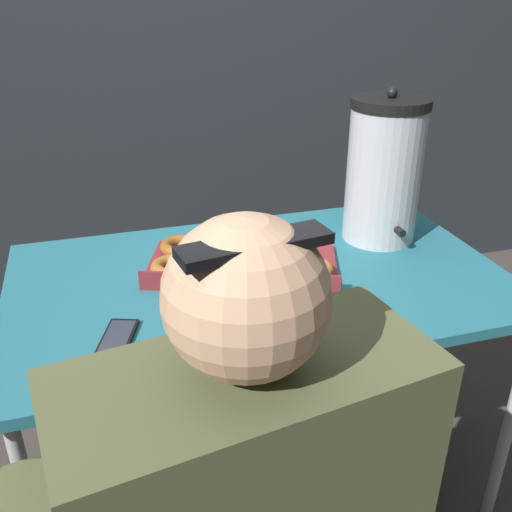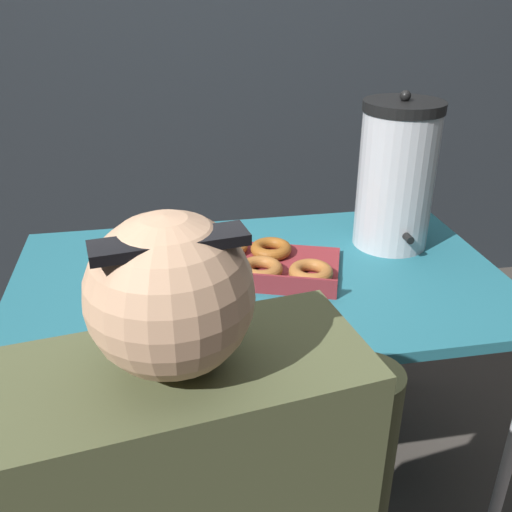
{
  "view_description": "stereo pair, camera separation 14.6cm",
  "coord_description": "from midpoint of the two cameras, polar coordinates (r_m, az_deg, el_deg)",
  "views": [
    {
      "loc": [
        -0.38,
        -1.26,
        1.42
      ],
      "look_at": [
        -0.01,
        0.0,
        0.77
      ],
      "focal_mm": 40.0,
      "sensor_mm": 36.0,
      "label": 1
    },
    {
      "loc": [
        -0.24,
        -1.29,
        1.42
      ],
      "look_at": [
        -0.01,
        0.0,
        0.77
      ],
      "focal_mm": 40.0,
      "sensor_mm": 36.0,
      "label": 2
    }
  ],
  "objects": [
    {
      "name": "donut_box",
      "position": [
        1.52,
        1.05,
        -0.6
      ],
      "size": [
        0.56,
        0.41,
        0.05
      ],
      "rotation": [
        0.0,
        0.0,
        -0.34
      ],
      "color": "maroon",
      "rests_on": "folding_table"
    },
    {
      "name": "cell_phone",
      "position": [
        1.29,
        -11.58,
        -7.32
      ],
      "size": [
        0.11,
        0.16,
        0.01
      ],
      "rotation": [
        0.0,
        0.0,
        -0.34
      ],
      "color": "black",
      "rests_on": "folding_table"
    },
    {
      "name": "coffee_urn",
      "position": [
        1.66,
        16.34,
        7.68
      ],
      "size": [
        0.22,
        0.25,
        0.44
      ],
      "color": "#B7B7BC",
      "rests_on": "folding_table"
    },
    {
      "name": "ground_plane",
      "position": [
        1.94,
        2.6,
        -20.84
      ],
      "size": [
        12.0,
        12.0,
        0.0
      ],
      "primitive_type": "plane",
      "color": "#3D3833"
    },
    {
      "name": "folding_table",
      "position": [
        1.52,
        3.1,
        -3.64
      ],
      "size": [
        1.28,
        0.77,
        0.71
      ],
      "color": "#236675",
      "rests_on": "ground"
    }
  ]
}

